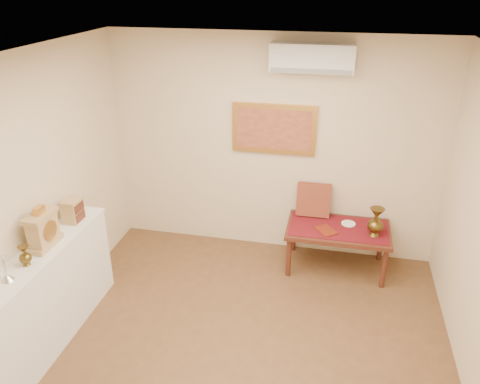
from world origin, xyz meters
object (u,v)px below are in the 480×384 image
(mantel_clock, at_px, (43,230))
(low_table, at_px, (338,233))
(display_ledge, at_px, (43,301))
(wooden_chest, at_px, (73,210))
(brass_urn_tall, at_px, (376,219))

(mantel_clock, height_order, low_table, mantel_clock)
(display_ledge, xyz_separation_m, wooden_chest, (0.02, 0.69, 0.61))
(mantel_clock, relative_size, low_table, 0.34)
(brass_urn_tall, distance_m, mantel_clock, 3.48)
(wooden_chest, bearing_deg, low_table, 24.16)
(display_ledge, xyz_separation_m, mantel_clock, (0.01, 0.19, 0.66))
(display_ledge, height_order, wooden_chest, wooden_chest)
(display_ledge, distance_m, wooden_chest, 0.92)
(wooden_chest, bearing_deg, display_ledge, -91.36)
(mantel_clock, bearing_deg, low_table, 32.31)
(display_ledge, bearing_deg, brass_urn_tall, 30.15)
(display_ledge, height_order, mantel_clock, mantel_clock)
(wooden_chest, distance_m, low_table, 2.98)
(mantel_clock, bearing_deg, brass_urn_tall, 27.44)
(mantel_clock, relative_size, wooden_chest, 1.68)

